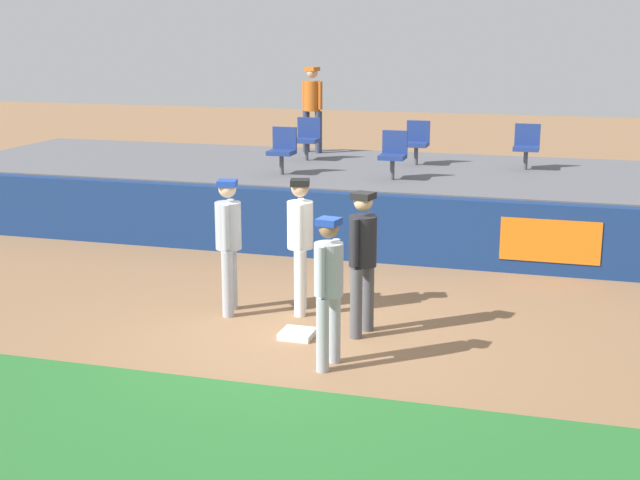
{
  "coord_description": "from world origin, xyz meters",
  "views": [
    {
      "loc": [
        2.98,
        -9.75,
        3.7
      ],
      "look_at": [
        -0.15,
        1.01,
        1.0
      ],
      "focal_mm": 49.36,
      "sensor_mm": 36.0,
      "label": 1
    }
  ],
  "objects_px": {
    "player_fielder_home": "(301,236)",
    "seat_back_left": "(307,136)",
    "player_runner_visitor": "(329,282)",
    "first_base": "(297,334)",
    "seat_back_center": "(417,140)",
    "player_coach_visitor": "(229,237)",
    "spectator_hooded": "(312,103)",
    "seat_back_right": "(527,144)",
    "player_umpire": "(363,253)",
    "seat_front_center": "(393,152)",
    "seat_front_left": "(283,148)"
  },
  "relations": [
    {
      "from": "first_base",
      "to": "player_coach_visitor",
      "type": "height_order",
      "value": "player_coach_visitor"
    },
    {
      "from": "first_base",
      "to": "seat_back_right",
      "type": "xyz_separation_m",
      "value": [
        2.26,
        7.06,
        1.56
      ]
    },
    {
      "from": "player_umpire",
      "to": "seat_front_center",
      "type": "bearing_deg",
      "value": -158.94
    },
    {
      "from": "player_coach_visitor",
      "to": "seat_back_right",
      "type": "relative_size",
      "value": 2.14
    },
    {
      "from": "seat_back_left",
      "to": "spectator_hooded",
      "type": "relative_size",
      "value": 0.47
    },
    {
      "from": "seat_front_center",
      "to": "player_runner_visitor",
      "type": "bearing_deg",
      "value": -84.98
    },
    {
      "from": "seat_back_center",
      "to": "first_base",
      "type": "bearing_deg",
      "value": -91.56
    },
    {
      "from": "first_base",
      "to": "seat_front_center",
      "type": "height_order",
      "value": "seat_front_center"
    },
    {
      "from": "seat_back_right",
      "to": "seat_front_left",
      "type": "relative_size",
      "value": 1.0
    },
    {
      "from": "seat_back_right",
      "to": "player_fielder_home",
      "type": "bearing_deg",
      "value": -112.47
    },
    {
      "from": "first_base",
      "to": "spectator_hooded",
      "type": "bearing_deg",
      "value": 105.45
    },
    {
      "from": "seat_back_center",
      "to": "spectator_hooded",
      "type": "relative_size",
      "value": 0.47
    },
    {
      "from": "player_coach_visitor",
      "to": "seat_back_left",
      "type": "relative_size",
      "value": 2.14
    },
    {
      "from": "first_base",
      "to": "player_runner_visitor",
      "type": "bearing_deg",
      "value": -52.69
    },
    {
      "from": "seat_front_left",
      "to": "seat_back_right",
      "type": "bearing_deg",
      "value": 23.16
    },
    {
      "from": "player_runner_visitor",
      "to": "spectator_hooded",
      "type": "height_order",
      "value": "spectator_hooded"
    },
    {
      "from": "seat_front_center",
      "to": "player_fielder_home",
      "type": "bearing_deg",
      "value": -94.68
    },
    {
      "from": "first_base",
      "to": "seat_front_left",
      "type": "xyz_separation_m",
      "value": [
        -1.94,
        5.26,
        1.56
      ]
    },
    {
      "from": "first_base",
      "to": "seat_front_center",
      "type": "bearing_deg",
      "value": 88.95
    },
    {
      "from": "player_fielder_home",
      "to": "seat_back_left",
      "type": "xyz_separation_m",
      "value": [
        -1.77,
        6.09,
        0.56
      ]
    },
    {
      "from": "player_runner_visitor",
      "to": "seat_front_center",
      "type": "height_order",
      "value": "seat_front_center"
    },
    {
      "from": "player_umpire",
      "to": "seat_back_center",
      "type": "distance_m",
      "value": 6.77
    },
    {
      "from": "seat_back_left",
      "to": "seat_front_left",
      "type": "bearing_deg",
      "value": -87.34
    },
    {
      "from": "first_base",
      "to": "player_coach_visitor",
      "type": "relative_size",
      "value": 0.22
    },
    {
      "from": "player_runner_visitor",
      "to": "player_fielder_home",
      "type": "bearing_deg",
      "value": -144.01
    },
    {
      "from": "player_runner_visitor",
      "to": "seat_back_left",
      "type": "relative_size",
      "value": 2.03
    },
    {
      "from": "player_runner_visitor",
      "to": "seat_front_center",
      "type": "xyz_separation_m",
      "value": [
        -0.53,
        6.08,
        0.61
      ]
    },
    {
      "from": "seat_front_center",
      "to": "spectator_hooded",
      "type": "xyz_separation_m",
      "value": [
        -2.34,
        2.87,
        0.57
      ]
    },
    {
      "from": "player_fielder_home",
      "to": "player_coach_visitor",
      "type": "xyz_separation_m",
      "value": [
        -0.9,
        -0.3,
        0.0
      ]
    },
    {
      "from": "player_coach_visitor",
      "to": "spectator_hooded",
      "type": "distance_m",
      "value": 7.63
    },
    {
      "from": "first_base",
      "to": "player_fielder_home",
      "type": "relative_size",
      "value": 0.22
    },
    {
      "from": "player_umpire",
      "to": "seat_front_center",
      "type": "distance_m",
      "value": 5.0
    },
    {
      "from": "spectator_hooded",
      "to": "seat_back_left",
      "type": "bearing_deg",
      "value": 119.84
    },
    {
      "from": "player_runner_visitor",
      "to": "seat_back_left",
      "type": "bearing_deg",
      "value": -151.72
    },
    {
      "from": "first_base",
      "to": "player_runner_visitor",
      "type": "distance_m",
      "value": 1.41
    },
    {
      "from": "seat_back_left",
      "to": "spectator_hooded",
      "type": "height_order",
      "value": "spectator_hooded"
    },
    {
      "from": "player_fielder_home",
      "to": "player_coach_visitor",
      "type": "bearing_deg",
      "value": -86.01
    },
    {
      "from": "player_fielder_home",
      "to": "seat_back_left",
      "type": "bearing_deg",
      "value": -178.24
    },
    {
      "from": "first_base",
      "to": "player_runner_visitor",
      "type": "xyz_separation_m",
      "value": [
        0.63,
        -0.83,
        0.95
      ]
    },
    {
      "from": "seat_front_center",
      "to": "seat_back_center",
      "type": "xyz_separation_m",
      "value": [
        0.1,
        1.8,
        0.0
      ]
    },
    {
      "from": "seat_front_center",
      "to": "spectator_hooded",
      "type": "height_order",
      "value": "spectator_hooded"
    },
    {
      "from": "player_fielder_home",
      "to": "seat_back_left",
      "type": "relative_size",
      "value": 2.15
    },
    {
      "from": "seat_front_center",
      "to": "seat_front_left",
      "type": "bearing_deg",
      "value": 180.0
    },
    {
      "from": "player_umpire",
      "to": "seat_front_left",
      "type": "height_order",
      "value": "seat_front_left"
    },
    {
      "from": "player_coach_visitor",
      "to": "player_fielder_home",
      "type": "bearing_deg",
      "value": 95.92
    },
    {
      "from": "seat_front_center",
      "to": "first_base",
      "type": "bearing_deg",
      "value": -91.05
    },
    {
      "from": "player_umpire",
      "to": "spectator_hooded",
      "type": "bearing_deg",
      "value": -145.41
    },
    {
      "from": "player_runner_visitor",
      "to": "seat_back_right",
      "type": "height_order",
      "value": "seat_back_right"
    },
    {
      "from": "player_runner_visitor",
      "to": "seat_back_left",
      "type": "distance_m",
      "value": 8.34
    },
    {
      "from": "seat_back_center",
      "to": "spectator_hooded",
      "type": "bearing_deg",
      "value": 156.24
    }
  ]
}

